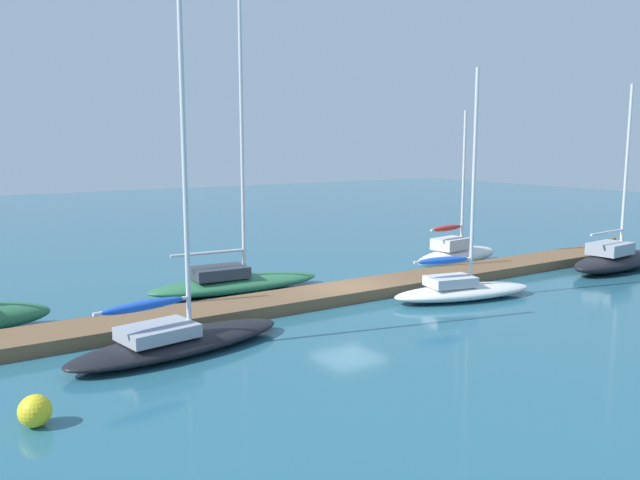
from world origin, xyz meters
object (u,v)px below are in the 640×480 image
sailboat_2 (234,280)px  sailboat_3 (461,287)px  mooring_buoy_yellow (35,411)px  sailboat_4 (456,253)px  sailboat_5 (616,259)px  sailboat_1 (176,337)px

sailboat_2 → sailboat_3: bearing=-37.0°
sailboat_3 → mooring_buoy_yellow: (-15.86, -3.05, -0.13)m
sailboat_2 → sailboat_4: bearing=0.2°
sailboat_2 → sailboat_5: 18.01m
sailboat_1 → mooring_buoy_yellow: size_ratio=14.68×
sailboat_2 → mooring_buoy_yellow: size_ratio=16.27×
sailboat_5 → mooring_buoy_yellow: bearing=-178.2°
sailboat_2 → mooring_buoy_yellow: (-9.09, -8.97, -0.16)m
sailboat_1 → sailboat_3: sailboat_1 is taller
sailboat_1 → sailboat_3: size_ratio=1.19×
sailboat_4 → sailboat_5: 7.37m
sailboat_3 → mooring_buoy_yellow: sailboat_3 is taller
sailboat_4 → mooring_buoy_yellow: bearing=-166.5°
sailboat_3 → sailboat_2: bearing=151.5°
mooring_buoy_yellow → sailboat_3: bearing=10.9°
sailboat_4 → sailboat_3: bearing=-141.7°
sailboat_3 → sailboat_4: size_ratio=1.17×
sailboat_1 → sailboat_2: (4.76, 5.97, 0.03)m
sailboat_3 → mooring_buoy_yellow: size_ratio=12.38×
sailboat_3 → sailboat_5: bearing=13.1°
sailboat_4 → sailboat_5: sailboat_5 is taller
sailboat_3 → sailboat_4: bearing=58.9°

